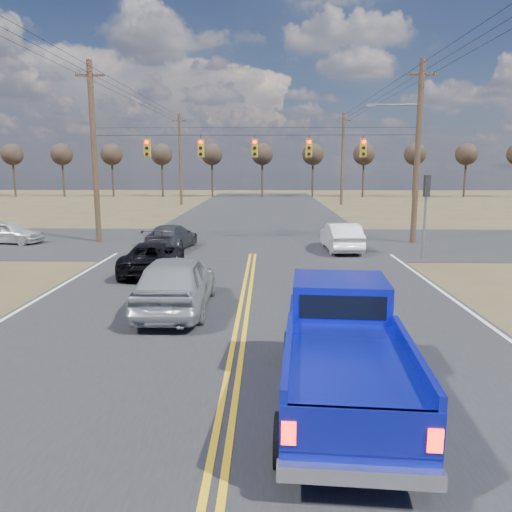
{
  "coord_description": "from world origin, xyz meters",
  "views": [
    {
      "loc": [
        0.7,
        -10.27,
        4.33
      ],
      "look_at": [
        0.35,
        5.35,
        1.5
      ],
      "focal_mm": 35.0,
      "sensor_mm": 36.0,
      "label": 1
    }
  ],
  "objects_px": {
    "dgrey_car_queue": "(171,237)",
    "cross_car_west": "(9,232)",
    "silver_suv": "(176,282)",
    "black_suv": "(153,257)",
    "pickup_truck": "(343,352)",
    "white_car_queue": "(341,237)"
  },
  "relations": [
    {
      "from": "white_car_queue",
      "to": "black_suv",
      "type": "bearing_deg",
      "value": 31.22
    },
    {
      "from": "white_car_queue",
      "to": "cross_car_west",
      "type": "height_order",
      "value": "white_car_queue"
    },
    {
      "from": "silver_suv",
      "to": "cross_car_west",
      "type": "relative_size",
      "value": 1.36
    },
    {
      "from": "black_suv",
      "to": "white_car_queue",
      "type": "xyz_separation_m",
      "value": [
        8.46,
        5.62,
        0.08
      ]
    },
    {
      "from": "pickup_truck",
      "to": "white_car_queue",
      "type": "distance_m",
      "value": 17.11
    },
    {
      "from": "black_suv",
      "to": "dgrey_car_queue",
      "type": "relative_size",
      "value": 1.04
    },
    {
      "from": "black_suv",
      "to": "cross_car_west",
      "type": "xyz_separation_m",
      "value": [
        -9.9,
        7.63,
        -0.01
      ]
    },
    {
      "from": "silver_suv",
      "to": "white_car_queue",
      "type": "bearing_deg",
      "value": -121.52
    },
    {
      "from": "silver_suv",
      "to": "dgrey_car_queue",
      "type": "relative_size",
      "value": 1.13
    },
    {
      "from": "dgrey_car_queue",
      "to": "cross_car_west",
      "type": "relative_size",
      "value": 1.21
    },
    {
      "from": "pickup_truck",
      "to": "silver_suv",
      "type": "xyz_separation_m",
      "value": [
        -4.12,
        6.0,
        -0.15
      ]
    },
    {
      "from": "white_car_queue",
      "to": "dgrey_car_queue",
      "type": "height_order",
      "value": "white_car_queue"
    },
    {
      "from": "pickup_truck",
      "to": "white_car_queue",
      "type": "xyz_separation_m",
      "value": [
        2.44,
        16.93,
        -0.28
      ]
    },
    {
      "from": "dgrey_car_queue",
      "to": "silver_suv",
      "type": "bearing_deg",
      "value": 108.77
    },
    {
      "from": "dgrey_car_queue",
      "to": "cross_car_west",
      "type": "xyz_separation_m",
      "value": [
        -9.51,
        1.74,
        -0.02
      ]
    },
    {
      "from": "pickup_truck",
      "to": "dgrey_car_queue",
      "type": "height_order",
      "value": "pickup_truck"
    },
    {
      "from": "pickup_truck",
      "to": "silver_suv",
      "type": "relative_size",
      "value": 1.12
    },
    {
      "from": "black_suv",
      "to": "pickup_truck",
      "type": "bearing_deg",
      "value": 114.7
    },
    {
      "from": "white_car_queue",
      "to": "dgrey_car_queue",
      "type": "bearing_deg",
      "value": -4.11
    },
    {
      "from": "pickup_truck",
      "to": "silver_suv",
      "type": "bearing_deg",
      "value": 128.73
    },
    {
      "from": "black_suv",
      "to": "white_car_queue",
      "type": "bearing_deg",
      "value": -149.74
    },
    {
      "from": "black_suv",
      "to": "white_car_queue",
      "type": "height_order",
      "value": "white_car_queue"
    }
  ]
}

